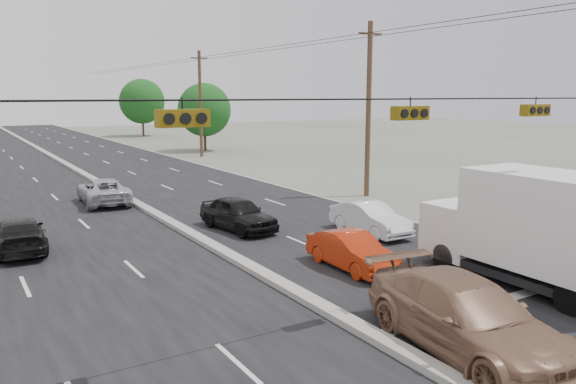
% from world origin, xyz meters
% --- Properties ---
extents(ground, '(200.00, 200.00, 0.00)m').
position_xyz_m(ground, '(0.00, 0.00, 0.00)').
color(ground, '#606356').
rests_on(ground, ground).
extents(road_surface, '(20.00, 160.00, 0.02)m').
position_xyz_m(road_surface, '(0.00, 30.00, 0.00)').
color(road_surface, black).
rests_on(road_surface, ground).
extents(center_median, '(0.50, 160.00, 0.20)m').
position_xyz_m(center_median, '(0.00, 30.00, 0.10)').
color(center_median, gray).
rests_on(center_median, ground).
extents(utility_pole_right_b, '(1.60, 0.30, 10.00)m').
position_xyz_m(utility_pole_right_b, '(12.50, 15.00, 5.11)').
color(utility_pole_right_b, '#422D1E').
rests_on(utility_pole_right_b, ground).
extents(utility_pole_right_c, '(1.60, 0.30, 10.00)m').
position_xyz_m(utility_pole_right_c, '(12.50, 40.00, 5.11)').
color(utility_pole_right_c, '#422D1E').
rests_on(utility_pole_right_c, ground).
extents(traffic_signals, '(25.00, 0.30, 0.54)m').
position_xyz_m(traffic_signals, '(1.40, 0.00, 5.49)').
color(traffic_signals, black).
rests_on(traffic_signals, ground).
extents(tree_right_mid, '(5.60, 5.60, 7.14)m').
position_xyz_m(tree_right_mid, '(15.00, 45.00, 4.34)').
color(tree_right_mid, '#382619').
rests_on(tree_right_mid, ground).
extents(tree_right_far, '(6.40, 6.40, 8.16)m').
position_xyz_m(tree_right_far, '(16.00, 70.00, 4.96)').
color(tree_right_far, '#382619').
rests_on(tree_right_far, ground).
extents(box_truck, '(2.63, 7.16, 3.61)m').
position_xyz_m(box_truck, '(6.70, -0.09, 1.85)').
color(box_truck, black).
rests_on(box_truck, ground).
extents(tan_sedan, '(3.07, 6.04, 1.68)m').
position_xyz_m(tan_sedan, '(1.40, -2.20, 0.84)').
color(tan_sedan, '#855F48').
rests_on(tan_sedan, ground).
extents(red_sedan, '(1.40, 3.85, 1.26)m').
position_xyz_m(red_sedan, '(3.00, 4.16, 0.63)').
color(red_sedan, '#B2270A').
rests_on(red_sedan, ground).
extents(queue_car_a, '(2.29, 4.49, 1.46)m').
position_xyz_m(queue_car_a, '(2.18, 11.23, 0.73)').
color(queue_car_a, black).
rests_on(queue_car_a, ground).
extents(queue_car_b, '(1.45, 4.10, 1.35)m').
position_xyz_m(queue_car_b, '(6.70, 7.67, 0.67)').
color(queue_car_b, white).
rests_on(queue_car_b, ground).
extents(oncoming_near, '(2.02, 4.53, 1.29)m').
position_xyz_m(oncoming_near, '(-6.46, 12.47, 0.65)').
color(oncoming_near, black).
rests_on(oncoming_near, ground).
extents(oncoming_far, '(2.66, 5.17, 1.40)m').
position_xyz_m(oncoming_far, '(-1.40, 20.52, 0.70)').
color(oncoming_far, '#AAACB1').
rests_on(oncoming_far, ground).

